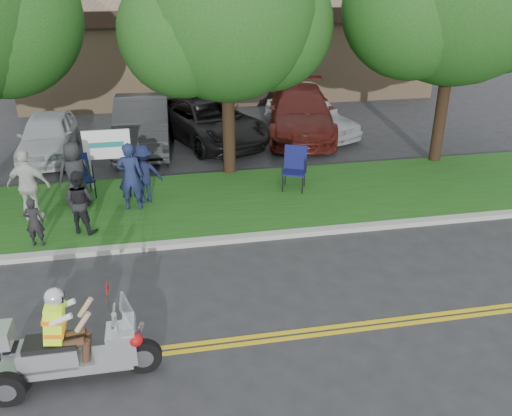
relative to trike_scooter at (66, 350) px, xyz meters
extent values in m
plane|color=#28282B|center=(3.16, 0.91, -0.58)|extent=(120.00, 120.00, 0.00)
cube|color=gold|center=(3.16, 0.33, -0.58)|extent=(60.00, 0.10, 0.01)
cube|color=gold|center=(3.16, 0.49, -0.58)|extent=(60.00, 0.10, 0.01)
cube|color=#A8A89E|center=(3.16, 3.96, -0.52)|extent=(60.00, 0.25, 0.12)
cube|color=#1E4A13|center=(3.16, 6.11, -0.53)|extent=(60.00, 4.00, 0.10)
cube|color=#9E7F5B|center=(5.16, 19.91, 1.42)|extent=(18.00, 8.00, 4.00)
cube|color=black|center=(5.16, 15.86, 3.12)|extent=(18.00, 0.30, 0.60)
sphere|color=#154513|center=(-1.99, 8.21, 4.01)|extent=(4.05, 4.05, 4.05)
cylinder|color=#332114|center=(3.66, 8.11, 1.52)|extent=(0.36, 0.36, 4.20)
sphere|color=#154513|center=(3.66, 8.11, 4.07)|extent=(4.80, 4.80, 4.80)
sphere|color=#154513|center=(4.86, 8.41, 3.62)|extent=(3.60, 3.60, 3.60)
sphere|color=#154513|center=(2.46, 7.91, 3.54)|extent=(3.36, 3.36, 3.36)
cylinder|color=#332114|center=(10.16, 7.91, 1.80)|extent=(0.36, 0.36, 4.76)
sphere|color=#154513|center=(11.56, 8.21, 4.18)|extent=(4.20, 4.20, 4.20)
sphere|color=#154513|center=(8.76, 7.71, 4.09)|extent=(3.92, 3.92, 3.92)
cylinder|color=silver|center=(-0.24, 7.51, -0.03)|extent=(0.06, 0.06, 1.10)
cylinder|color=silver|center=(0.76, 7.51, -0.03)|extent=(0.06, 0.06, 1.10)
cube|color=white|center=(0.26, 7.51, 0.77)|extent=(1.25, 0.06, 0.80)
cylinder|color=black|center=(1.11, -0.01, -0.29)|extent=(0.58, 0.14, 0.58)
cylinder|color=black|center=(-0.83, -0.34, -0.31)|extent=(0.54, 0.15, 0.54)
cylinder|color=black|center=(-0.83, 0.36, -0.31)|extent=(0.54, 0.15, 0.54)
cube|color=#B3B6BD|center=(0.04, 0.00, -0.25)|extent=(1.85, 0.46, 0.17)
cube|color=#B3B6BD|center=(-0.25, 0.00, -0.05)|extent=(0.88, 0.45, 0.34)
cube|color=black|center=(-0.20, 0.00, 0.15)|extent=(0.78, 0.41, 0.10)
cube|color=#B3B6BD|center=(0.82, 0.00, 0.00)|extent=(0.44, 0.47, 0.53)
cube|color=silver|center=(0.96, 0.00, 0.56)|extent=(0.19, 0.45, 0.47)
sphere|color=#B20C0F|center=(1.04, -0.14, 0.17)|extent=(0.21, 0.21, 0.21)
cube|color=#CAFF1A|center=(-0.09, 0.00, 0.54)|extent=(0.34, 0.39, 0.63)
sphere|color=silver|center=(-0.03, 0.00, 0.95)|extent=(0.28, 0.28, 0.28)
cylinder|color=black|center=(4.85, 6.30, -0.23)|extent=(0.03, 0.03, 0.49)
cylinder|color=black|center=(5.35, 6.10, -0.23)|extent=(0.03, 0.03, 0.49)
cylinder|color=black|center=(5.03, 6.75, -0.23)|extent=(0.03, 0.03, 0.49)
cylinder|color=black|center=(5.53, 6.55, -0.23)|extent=(0.03, 0.03, 0.49)
cube|color=#10134D|center=(5.19, 6.42, 0.02)|extent=(0.78, 0.75, 0.04)
cube|color=#10134D|center=(5.29, 6.67, 0.36)|extent=(0.64, 0.40, 0.66)
cylinder|color=black|center=(-0.59, 6.65, -0.25)|extent=(0.03, 0.03, 0.47)
cylinder|color=black|center=(-0.11, 6.83, -0.25)|extent=(0.03, 0.03, 0.47)
cylinder|color=black|center=(-0.75, 7.08, -0.25)|extent=(0.03, 0.03, 0.47)
cylinder|color=black|center=(-0.28, 7.26, -0.25)|extent=(0.03, 0.03, 0.47)
cube|color=#0F1746|center=(-0.43, 6.96, 0.00)|extent=(0.74, 0.70, 0.04)
cube|color=#0F1746|center=(-0.52, 7.19, 0.32)|extent=(0.61, 0.37, 0.63)
imported|color=#1A2349|center=(0.87, 5.98, 0.39)|extent=(0.69, 0.50, 1.74)
imported|color=black|center=(-0.26, 4.93, 0.27)|extent=(0.90, 0.83, 1.49)
imported|color=silver|center=(-1.49, 5.82, 0.40)|extent=(1.11, 0.66, 1.77)
imported|color=#14193A|center=(1.18, 6.37, 0.29)|extent=(1.10, 0.79, 1.54)
imported|color=black|center=(-0.49, 6.40, 0.38)|extent=(0.95, 0.76, 1.71)
imported|color=black|center=(-1.19, 4.43, 0.09)|extent=(0.44, 0.31, 1.13)
imported|color=silver|center=(-1.84, 10.82, 0.11)|extent=(1.67, 4.08, 1.39)
imported|color=#2C2C2E|center=(1.16, 11.19, 0.25)|extent=(1.95, 5.10, 1.66)
imported|color=black|center=(3.39, 11.42, 0.16)|extent=(4.31, 5.87, 1.48)
imported|color=#4F1712|center=(6.79, 11.67, 0.23)|extent=(3.40, 5.96, 1.63)
imported|color=#B3B6BA|center=(7.16, 11.51, 0.10)|extent=(3.17, 4.36, 1.38)
camera|label=1|loc=(1.59, -6.88, 5.38)|focal=38.00mm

